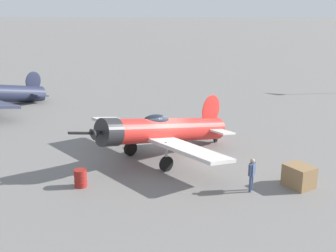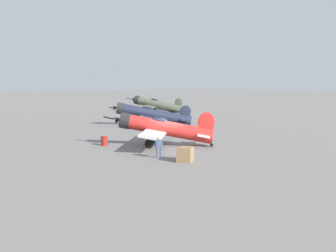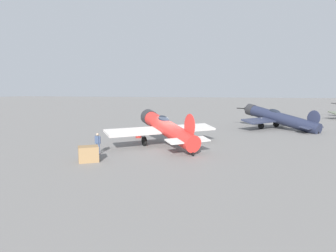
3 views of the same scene
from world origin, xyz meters
TOP-DOWN VIEW (x-y plane):
  - ground_plane at (0.00, 0.00)m, footprint 400.00×400.00m
  - airplane_foreground at (0.34, 0.33)m, footprint 8.73×8.75m
  - airplane_mid_apron at (15.19, -9.79)m, footprint 9.29×10.03m
  - ground_crew_mechanic at (-4.07, 4.32)m, footprint 0.37×0.57m
  - equipment_crate at (-6.39, 3.70)m, footprint 1.59×1.66m
  - fuel_drum at (3.90, 4.26)m, footprint 0.63×0.63m

SIDE VIEW (x-z plane):
  - ground_plane at x=0.00m, z-range 0.00..0.00m
  - fuel_drum at x=3.90m, z-range 0.00..0.85m
  - equipment_crate at x=-6.39m, z-range 0.00..1.04m
  - ground_crew_mechanic at x=-4.07m, z-range 0.17..1.76m
  - airplane_mid_apron at x=15.19m, z-range -0.22..3.03m
  - airplane_foreground at x=0.34m, z-range 0.02..3.21m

